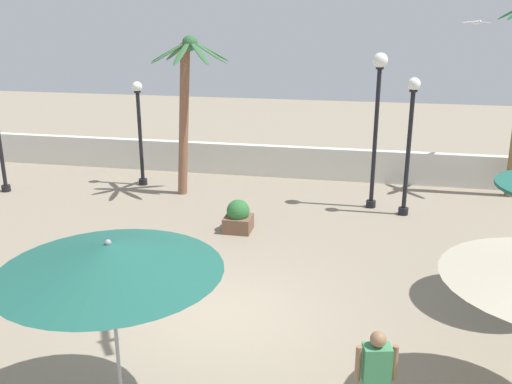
{
  "coord_description": "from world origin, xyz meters",
  "views": [
    {
      "loc": [
        2.56,
        -8.96,
        5.41
      ],
      "look_at": [
        0.0,
        3.36,
        1.4
      ],
      "focal_mm": 39.25,
      "sensor_mm": 36.0,
      "label": 1
    }
  ],
  "objects_px": {
    "lamp_post_3": "(410,135)",
    "seagull_1": "(477,22)",
    "patio_umbrella_2": "(109,258)",
    "planter": "(238,217)",
    "lamp_post_0": "(377,108)",
    "lounge_chair_0": "(10,270)",
    "palm_tree_1": "(186,95)",
    "guest_0": "(376,373)",
    "lamp_post_2": "(140,127)"
  },
  "relations": [
    {
      "from": "palm_tree_1",
      "to": "seagull_1",
      "type": "xyz_separation_m",
      "value": [
        8.69,
        4.35,
        2.06
      ]
    },
    {
      "from": "lamp_post_3",
      "to": "lounge_chair_0",
      "type": "xyz_separation_m",
      "value": [
        -8.12,
        -6.24,
        -1.88
      ]
    },
    {
      "from": "patio_umbrella_2",
      "to": "planter",
      "type": "height_order",
      "value": "patio_umbrella_2"
    },
    {
      "from": "lounge_chair_0",
      "to": "guest_0",
      "type": "height_order",
      "value": "guest_0"
    },
    {
      "from": "patio_umbrella_2",
      "to": "lamp_post_3",
      "type": "bearing_deg",
      "value": 66.56
    },
    {
      "from": "palm_tree_1",
      "to": "guest_0",
      "type": "bearing_deg",
      "value": -59.13
    },
    {
      "from": "patio_umbrella_2",
      "to": "seagull_1",
      "type": "xyz_separation_m",
      "value": [
        6.31,
        14.49,
        2.64
      ]
    },
    {
      "from": "lamp_post_3",
      "to": "planter",
      "type": "bearing_deg",
      "value": -153.06
    },
    {
      "from": "guest_0",
      "to": "seagull_1",
      "type": "relative_size",
      "value": 1.47
    },
    {
      "from": "lamp_post_3",
      "to": "guest_0",
      "type": "distance_m",
      "value": 9.13
    },
    {
      "from": "seagull_1",
      "to": "planter",
      "type": "height_order",
      "value": "seagull_1"
    },
    {
      "from": "palm_tree_1",
      "to": "lamp_post_0",
      "type": "distance_m",
      "value": 5.62
    },
    {
      "from": "lamp_post_2",
      "to": "lamp_post_3",
      "type": "distance_m",
      "value": 8.44
    },
    {
      "from": "palm_tree_1",
      "to": "lamp_post_3",
      "type": "height_order",
      "value": "palm_tree_1"
    },
    {
      "from": "palm_tree_1",
      "to": "lamp_post_3",
      "type": "bearing_deg",
      "value": -5.16
    },
    {
      "from": "patio_umbrella_2",
      "to": "planter",
      "type": "xyz_separation_m",
      "value": [
        -0.14,
        7.38,
        -2.13
      ]
    },
    {
      "from": "lounge_chair_0",
      "to": "seagull_1",
      "type": "xyz_separation_m",
      "value": [
        10.28,
        11.18,
        4.75
      ]
    },
    {
      "from": "lamp_post_2",
      "to": "guest_0",
      "type": "distance_m",
      "value": 12.76
    },
    {
      "from": "lamp_post_0",
      "to": "lounge_chair_0",
      "type": "bearing_deg",
      "value": -137.11
    },
    {
      "from": "guest_0",
      "to": "lounge_chair_0",
      "type": "bearing_deg",
      "value": 159.4
    },
    {
      "from": "planter",
      "to": "lamp_post_3",
      "type": "bearing_deg",
      "value": 26.94
    },
    {
      "from": "seagull_1",
      "to": "guest_0",
      "type": "bearing_deg",
      "value": -101.98
    },
    {
      "from": "patio_umbrella_2",
      "to": "guest_0",
      "type": "distance_m",
      "value": 3.75
    },
    {
      "from": "palm_tree_1",
      "to": "planter",
      "type": "distance_m",
      "value": 4.47
    },
    {
      "from": "palm_tree_1",
      "to": "seagull_1",
      "type": "relative_size",
      "value": 4.61
    },
    {
      "from": "patio_umbrella_2",
      "to": "guest_0",
      "type": "bearing_deg",
      "value": 9.43
    },
    {
      "from": "guest_0",
      "to": "planter",
      "type": "height_order",
      "value": "guest_0"
    },
    {
      "from": "patio_umbrella_2",
      "to": "guest_0",
      "type": "xyz_separation_m",
      "value": [
        3.35,
        0.56,
        -1.58
      ]
    },
    {
      "from": "lamp_post_3",
      "to": "planter",
      "type": "xyz_separation_m",
      "value": [
        -4.28,
        -2.17,
        -1.9
      ]
    },
    {
      "from": "palm_tree_1",
      "to": "guest_0",
      "type": "distance_m",
      "value": 11.37
    },
    {
      "from": "palm_tree_1",
      "to": "lamp_post_3",
      "type": "relative_size",
      "value": 1.26
    },
    {
      "from": "patio_umbrella_2",
      "to": "palm_tree_1",
      "type": "bearing_deg",
      "value": 103.2
    },
    {
      "from": "lamp_post_0",
      "to": "guest_0",
      "type": "distance_m",
      "value": 9.66
    },
    {
      "from": "guest_0",
      "to": "seagull_1",
      "type": "bearing_deg",
      "value": 78.02
    },
    {
      "from": "palm_tree_1",
      "to": "planter",
      "type": "height_order",
      "value": "palm_tree_1"
    },
    {
      "from": "seagull_1",
      "to": "palm_tree_1",
      "type": "bearing_deg",
      "value": -153.4
    },
    {
      "from": "patio_umbrella_2",
      "to": "lamp_post_2",
      "type": "height_order",
      "value": "lamp_post_2"
    },
    {
      "from": "planter",
      "to": "palm_tree_1",
      "type": "bearing_deg",
      "value": 129.04
    },
    {
      "from": "seagull_1",
      "to": "patio_umbrella_2",
      "type": "bearing_deg",
      "value": -113.52
    },
    {
      "from": "lamp_post_2",
      "to": "lamp_post_3",
      "type": "xyz_separation_m",
      "value": [
        8.35,
        -1.24,
        0.34
      ]
    },
    {
      "from": "palm_tree_1",
      "to": "seagull_1",
      "type": "height_order",
      "value": "seagull_1"
    },
    {
      "from": "palm_tree_1",
      "to": "seagull_1",
      "type": "bearing_deg",
      "value": 26.6
    },
    {
      "from": "lamp_post_0",
      "to": "seagull_1",
      "type": "relative_size",
      "value": 4.21
    },
    {
      "from": "lamp_post_3",
      "to": "seagull_1",
      "type": "bearing_deg",
      "value": 66.31
    },
    {
      "from": "seagull_1",
      "to": "planter",
      "type": "distance_m",
      "value": 10.72
    },
    {
      "from": "seagull_1",
      "to": "lamp_post_2",
      "type": "bearing_deg",
      "value": -160.59
    },
    {
      "from": "planter",
      "to": "guest_0",
      "type": "bearing_deg",
      "value": -62.91
    },
    {
      "from": "lounge_chair_0",
      "to": "planter",
      "type": "bearing_deg",
      "value": 46.67
    },
    {
      "from": "lamp_post_0",
      "to": "lamp_post_3",
      "type": "distance_m",
      "value": 1.19
    },
    {
      "from": "lounge_chair_0",
      "to": "lamp_post_3",
      "type": "bearing_deg",
      "value": 37.56
    }
  ]
}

